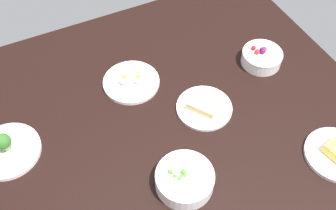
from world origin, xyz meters
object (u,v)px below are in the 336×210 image
Objects in this scene: plate_sandwich at (204,107)px; plate_broccoli at (5,150)px; plate_eggs at (131,82)px; bowl_berries at (262,57)px; bowl_peas at (185,179)px.

plate_broccoli is (-64.63, 11.70, 0.77)cm from plate_sandwich.
plate_sandwich is 28.15cm from plate_eggs.
plate_eggs is at bearing 166.60° from bowl_berries.
bowl_peas is (-1.11, -43.90, 2.01)cm from plate_eggs.
plate_broccoli reaches higher than bowl_peas.
plate_eggs is 1.16× the size of bowl_peas.
plate_sandwich is 29.44cm from bowl_peas.
plate_eggs is 0.98× the size of plate_broccoli.
bowl_peas is at bearing -36.77° from plate_broccoli.
plate_sandwich is 0.94× the size of plate_eggs.
bowl_peas reaches higher than bowl_berries.
plate_broccoli is at bearing 169.74° from plate_sandwich.
bowl_berries is 0.74× the size of plate_eggs.
plate_broccoli is (-94.56, 1.53, -0.82)cm from bowl_berries.
plate_eggs reaches higher than plate_sandwich.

